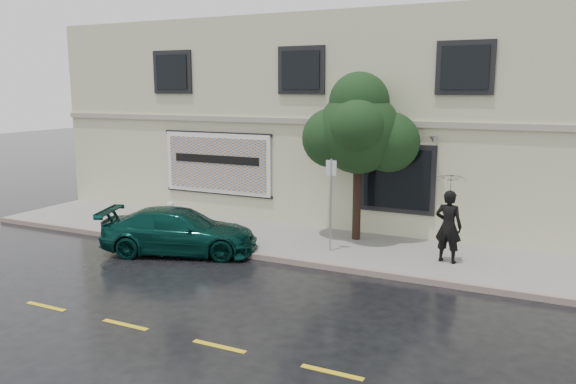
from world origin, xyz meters
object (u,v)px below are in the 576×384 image
at_px(car, 180,231).
at_px(fire_hydrant, 171,215).
at_px(pedestrian, 448,226).
at_px(street_tree, 358,133).

xyz_separation_m(car, fire_hydrant, (-1.71, 1.85, -0.07)).
relative_size(pedestrian, fire_hydrant, 2.24).
xyz_separation_m(car, pedestrian, (7.11, 1.93, 0.47)).
distance_m(pedestrian, street_tree, 3.84).
bearing_deg(car, pedestrian, -94.35).
xyz_separation_m(pedestrian, street_tree, (-2.89, 1.15, 2.25)).
distance_m(street_tree, fire_hydrant, 6.68).
distance_m(pedestrian, fire_hydrant, 8.85).
relative_size(car, street_tree, 0.99).
bearing_deg(fire_hydrant, car, -61.02).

